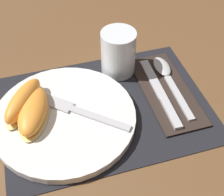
{
  "coord_description": "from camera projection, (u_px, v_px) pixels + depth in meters",
  "views": [
    {
      "loc": [
        -0.11,
        -0.41,
        0.48
      ],
      "look_at": [
        0.01,
        0.0,
        0.02
      ],
      "focal_mm": 50.0,
      "sensor_mm": 36.0,
      "label": 1
    }
  ],
  "objects": [
    {
      "name": "ground_plane",
      "position": [
        106.0,
        108.0,
        0.64
      ],
      "size": [
        3.0,
        3.0,
        0.0
      ],
      "primitive_type": "plane",
      "color": "brown"
    },
    {
      "name": "placemat",
      "position": [
        106.0,
        108.0,
        0.63
      ],
      "size": [
        0.41,
        0.3,
        0.0
      ],
      "color": "black",
      "rests_on": "ground_plane"
    },
    {
      "name": "plate",
      "position": [
        65.0,
        118.0,
        0.6
      ],
      "size": [
        0.28,
        0.28,
        0.02
      ],
      "color": "white",
      "rests_on": "placemat"
    },
    {
      "name": "juice_glass",
      "position": [
        118.0,
        55.0,
        0.68
      ],
      "size": [
        0.08,
        0.08,
        0.1
      ],
      "color": "silver",
      "rests_on": "placemat"
    },
    {
      "name": "napkin",
      "position": [
        166.0,
        90.0,
        0.66
      ],
      "size": [
        0.1,
        0.23,
        0.0
      ],
      "color": "#2D231E",
      "rests_on": "placemat"
    },
    {
      "name": "knife",
      "position": [
        160.0,
        93.0,
        0.65
      ],
      "size": [
        0.02,
        0.2,
        0.01
      ],
      "color": "#BCBCC1",
      "rests_on": "napkin"
    },
    {
      "name": "spoon",
      "position": [
        166.0,
        74.0,
        0.69
      ],
      "size": [
        0.04,
        0.19,
        0.01
      ],
      "color": "#BCBCC1",
      "rests_on": "napkin"
    },
    {
      "name": "fork",
      "position": [
        75.0,
        110.0,
        0.6
      ],
      "size": [
        0.17,
        0.14,
        0.0
      ],
      "color": "#BCBCC1",
      "rests_on": "plate"
    },
    {
      "name": "citrus_wedge_0",
      "position": [
        24.0,
        102.0,
        0.6
      ],
      "size": [
        0.1,
        0.12,
        0.04
      ],
      "color": "#F4DB84",
      "rests_on": "plate"
    },
    {
      "name": "citrus_wedge_1",
      "position": [
        33.0,
        110.0,
        0.58
      ],
      "size": [
        0.09,
        0.13,
        0.04
      ],
      "color": "#F4DB84",
      "rests_on": "plate"
    }
  ]
}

